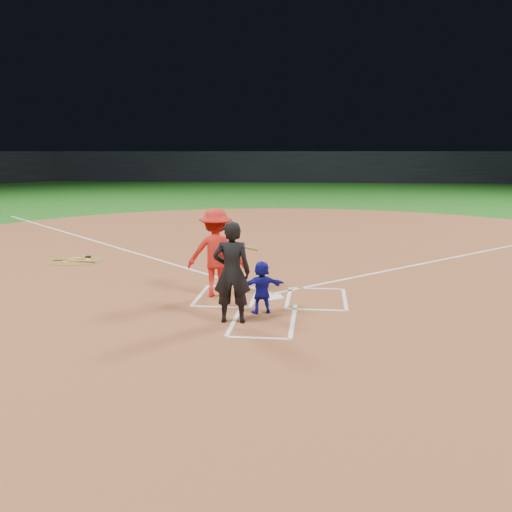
# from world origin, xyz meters

# --- Properties ---
(ground) EXTENTS (120.00, 120.00, 0.00)m
(ground) POSITION_xyz_m (0.00, 0.00, 0.00)
(ground) COLOR #155314
(ground) RESTS_ON ground
(home_plate_dirt) EXTENTS (28.00, 28.00, 0.01)m
(home_plate_dirt) POSITION_xyz_m (0.00, 6.00, 0.01)
(home_plate_dirt) COLOR brown
(home_plate_dirt) RESTS_ON ground
(stadium_wall_far) EXTENTS (80.00, 1.20, 3.20)m
(stadium_wall_far) POSITION_xyz_m (0.00, 48.00, 1.60)
(stadium_wall_far) COLOR black
(stadium_wall_far) RESTS_ON ground
(home_plate) EXTENTS (0.60, 0.60, 0.02)m
(home_plate) POSITION_xyz_m (0.00, 0.00, 0.02)
(home_plate) COLOR white
(home_plate) RESTS_ON home_plate_dirt
(on_deck_circle) EXTENTS (1.70, 1.70, 0.01)m
(on_deck_circle) POSITION_xyz_m (-6.09, 3.67, 0.02)
(on_deck_circle) COLOR brown
(on_deck_circle) RESTS_ON home_plate_dirt
(on_deck_logo) EXTENTS (0.80, 0.80, 0.00)m
(on_deck_logo) POSITION_xyz_m (-6.09, 3.67, 0.02)
(on_deck_logo) COLOR gold
(on_deck_logo) RESTS_ON on_deck_circle
(on_deck_bat_a) EXTENTS (0.38, 0.80, 0.06)m
(on_deck_bat_a) POSITION_xyz_m (-5.94, 3.92, 0.05)
(on_deck_bat_a) COLOR olive
(on_deck_bat_a) RESTS_ON on_deck_circle
(on_deck_bat_b) EXTENTS (0.83, 0.25, 0.06)m
(on_deck_bat_b) POSITION_xyz_m (-6.29, 3.57, 0.05)
(on_deck_bat_b) COLOR olive
(on_deck_bat_b) RESTS_ON on_deck_circle
(on_deck_bat_c) EXTENTS (0.84, 0.09, 0.06)m
(on_deck_bat_c) POSITION_xyz_m (-5.79, 3.37, 0.05)
(on_deck_bat_c) COLOR #A1713B
(on_deck_bat_c) RESTS_ON on_deck_circle
(bat_weight_donut) EXTENTS (0.19, 0.19, 0.05)m
(bat_weight_donut) POSITION_xyz_m (-5.89, 4.07, 0.05)
(bat_weight_donut) COLOR black
(bat_weight_donut) RESTS_ON on_deck_circle
(catcher) EXTENTS (1.02, 0.63, 1.05)m
(catcher) POSITION_xyz_m (-0.09, -1.24, 0.54)
(catcher) COLOR #121496
(catcher) RESTS_ON home_plate_dirt
(umpire) EXTENTS (0.72, 0.50, 1.91)m
(umpire) POSITION_xyz_m (-0.58, -1.92, 0.97)
(umpire) COLOR black
(umpire) RESTS_ON home_plate_dirt
(chalk_markings) EXTENTS (28.35, 17.32, 0.01)m
(chalk_markings) POSITION_xyz_m (0.00, 5.29, 0.01)
(chalk_markings) COLOR white
(chalk_markings) RESTS_ON home_plate_dirt
(batter_at_plate) EXTENTS (1.58, 0.91, 1.94)m
(batter_at_plate) POSITION_xyz_m (-1.22, -0.01, 0.98)
(batter_at_plate) COLOR red
(batter_at_plate) RESTS_ON home_plate_dirt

